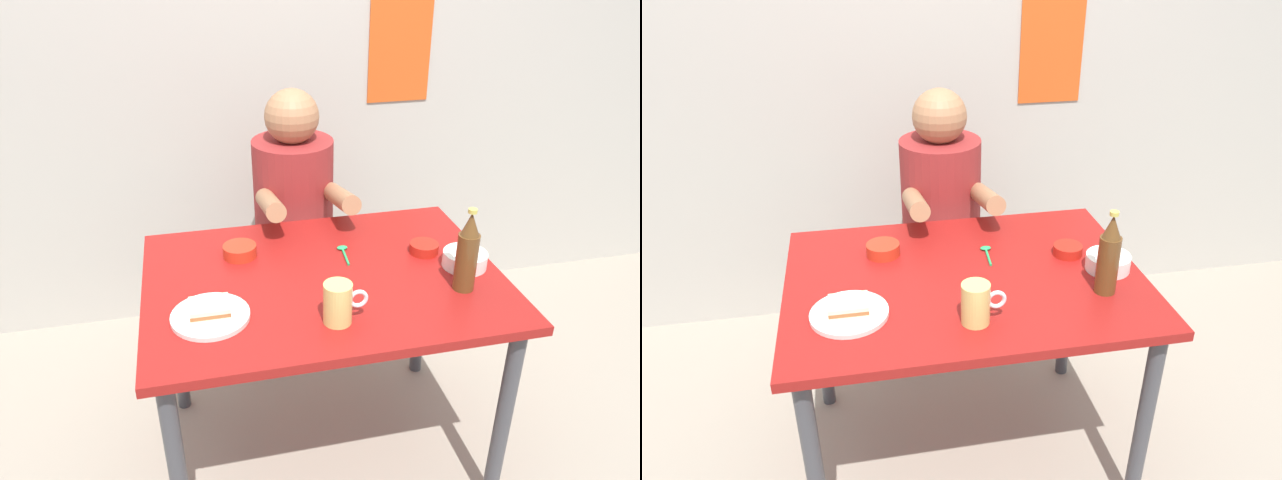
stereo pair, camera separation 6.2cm
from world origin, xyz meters
TOP-DOWN VIEW (x-y plane):
  - ground_plane at (0.00, 0.00)m, footprint 6.00×6.00m
  - wall_back at (0.00, 1.05)m, footprint 4.40×0.09m
  - dining_table at (0.00, 0.00)m, footprint 1.10×0.80m
  - stool at (0.02, 0.63)m, footprint 0.34×0.34m
  - person_seated at (0.02, 0.62)m, footprint 0.33×0.56m
  - plate_orange at (-0.36, -0.15)m, footprint 0.22×0.22m
  - sandwich at (-0.36, -0.15)m, footprint 0.11×0.09m
  - beer_mug at (-0.02, -0.24)m, footprint 0.13×0.08m
  - beer_bottle at (0.39, -0.16)m, footprint 0.06×0.06m
  - sambal_bowl_red at (0.36, 0.07)m, footprint 0.10×0.10m
  - sauce_bowl_chili at (-0.24, 0.18)m, footprint 0.11×0.11m
  - rice_bowl_white at (0.45, -0.04)m, footprint 0.14×0.14m
  - spoon at (0.10, 0.13)m, footprint 0.04×0.12m

SIDE VIEW (x-z plane):
  - ground_plane at x=0.00m, z-range 0.00..0.00m
  - stool at x=0.02m, z-range 0.12..0.57m
  - dining_table at x=0.00m, z-range 0.28..1.02m
  - spoon at x=0.10m, z-range 0.74..0.75m
  - plate_orange at x=-0.36m, z-range 0.74..0.75m
  - sambal_bowl_red at x=0.36m, z-range 0.74..0.78m
  - sauce_bowl_chili at x=-0.24m, z-range 0.74..0.78m
  - person_seated at x=0.02m, z-range 0.41..1.13m
  - rice_bowl_white at x=0.45m, z-range 0.74..0.79m
  - sandwich at x=-0.36m, z-range 0.75..0.79m
  - beer_mug at x=-0.02m, z-range 0.74..0.86m
  - beer_bottle at x=0.39m, z-range 0.73..0.99m
  - wall_back at x=0.00m, z-range 0.00..2.60m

